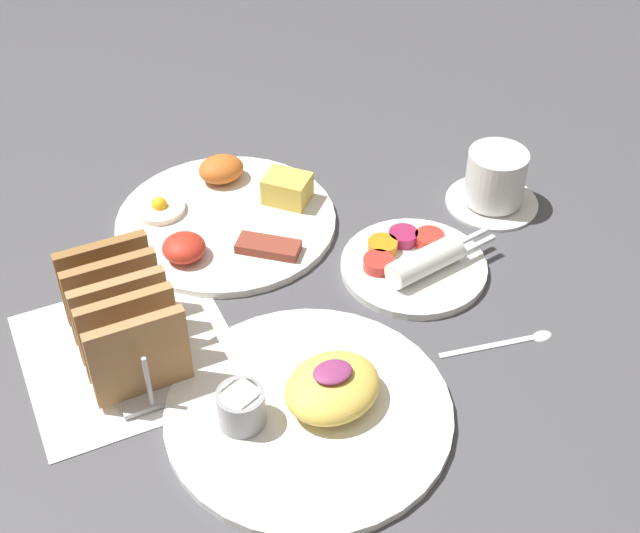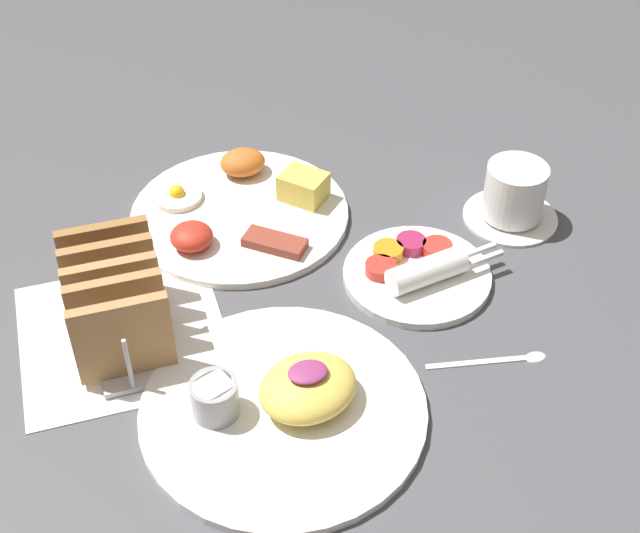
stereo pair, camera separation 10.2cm
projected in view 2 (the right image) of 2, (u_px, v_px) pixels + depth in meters
ground_plane at (301, 314)px, 1.00m from camera, size 3.00×3.00×0.00m
napkin_flat at (123, 334)px, 0.98m from camera, size 0.22×0.22×0.00m
plate_breakfast at (241, 208)px, 1.13m from camera, size 0.28×0.28×0.05m
plate_condiments at (418, 271)px, 1.04m from camera, size 0.19×0.17×0.04m
plate_foreground at (285, 403)px, 0.89m from camera, size 0.29×0.29×0.06m
toast_rack at (116, 301)px, 0.95m from camera, size 0.10×0.18×0.10m
coffee_cup at (514, 196)px, 1.11m from camera, size 0.12×0.12×0.08m
teaspoon at (506, 358)px, 0.95m from camera, size 0.13×0.03×0.01m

